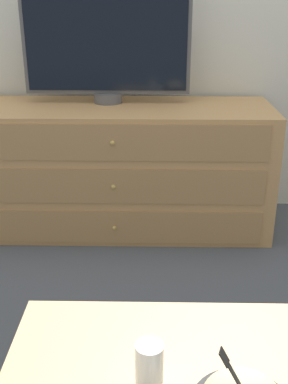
{
  "coord_description": "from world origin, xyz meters",
  "views": [
    {
      "loc": [
        0.21,
        -2.78,
        1.25
      ],
      "look_at": [
        0.19,
        -1.51,
        0.71
      ],
      "focal_mm": 45.0,
      "sensor_mm": 36.0,
      "label": 1
    }
  ],
  "objects": [
    {
      "name": "drink_cup",
      "position": [
        0.21,
        -1.92,
        0.45
      ],
      "size": [
        0.07,
        0.07,
        0.12
      ],
      "color": "beige",
      "rests_on": "coffee_table"
    },
    {
      "name": "dresser",
      "position": [
        0.02,
        -0.3,
        0.34
      ],
      "size": [
        1.64,
        0.56,
        0.68
      ],
      "color": "tan",
      "rests_on": "ground_plane"
    },
    {
      "name": "tv",
      "position": [
        -0.03,
        -0.2,
        0.99
      ],
      "size": [
        0.87,
        0.15,
        0.59
      ],
      "color": "#515156",
      "rests_on": "dresser"
    },
    {
      "name": "ground_plane",
      "position": [
        0.0,
        0.0,
        0.0
      ],
      "size": [
        12.0,
        12.0,
        0.0
      ],
      "primitive_type": "plane",
      "color": "#474C56"
    }
  ]
}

